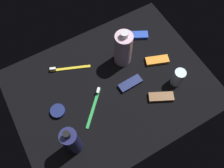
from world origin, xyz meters
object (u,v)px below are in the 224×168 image
(lotion_bottle, at_px, (72,141))
(snack_bar_brown, at_px, (161,97))
(snack_bar_navy, at_px, (130,83))
(snack_bar_blue, at_px, (137,35))
(toothbrush_green, at_px, (94,105))
(toothbrush_yellow, at_px, (68,68))
(cream_tin_left, at_px, (58,111))
(snack_bar_orange, at_px, (157,60))
(deodorant_stick, at_px, (178,77))
(bodywash_bottle, at_px, (123,49))

(lotion_bottle, relative_size, snack_bar_brown, 1.96)
(snack_bar_navy, distance_m, snack_bar_blue, 0.26)
(lotion_bottle, relative_size, toothbrush_green, 1.48)
(toothbrush_green, xyz_separation_m, snack_bar_navy, (0.18, 0.01, 0.00))
(toothbrush_yellow, height_order, snack_bar_blue, toothbrush_yellow)
(cream_tin_left, bearing_deg, toothbrush_green, -19.05)
(toothbrush_yellow, relative_size, snack_bar_brown, 1.65)
(snack_bar_orange, xyz_separation_m, snack_bar_navy, (-0.17, -0.04, 0.00))
(snack_bar_orange, relative_size, snack_bar_blue, 1.00)
(lotion_bottle, bearing_deg, deodorant_stick, 3.84)
(toothbrush_green, height_order, toothbrush_yellow, same)
(lotion_bottle, height_order, bodywash_bottle, lotion_bottle)
(snack_bar_brown, relative_size, cream_tin_left, 1.73)
(snack_bar_orange, bearing_deg, deodorant_stick, -65.06)
(snack_bar_blue, bearing_deg, bodywash_bottle, -120.75)
(deodorant_stick, distance_m, snack_bar_navy, 0.20)
(lotion_bottle, height_order, snack_bar_brown, lotion_bottle)
(bodywash_bottle, bearing_deg, snack_bar_blue, 31.52)
(toothbrush_yellow, xyz_separation_m, snack_bar_blue, (0.37, 0.00, 0.00))
(toothbrush_green, distance_m, cream_tin_left, 0.15)
(deodorant_stick, relative_size, snack_bar_orange, 0.84)
(bodywash_bottle, relative_size, snack_bar_navy, 1.85)
(deodorant_stick, distance_m, snack_bar_orange, 0.13)
(lotion_bottle, height_order, cream_tin_left, lotion_bottle)
(toothbrush_green, relative_size, cream_tin_left, 2.30)
(toothbrush_green, xyz_separation_m, cream_tin_left, (-0.14, 0.05, 0.00))
(toothbrush_yellow, xyz_separation_m, snack_bar_navy, (0.20, -0.20, 0.00))
(toothbrush_green, bearing_deg, toothbrush_yellow, 95.78)
(lotion_bottle, bearing_deg, snack_bar_navy, 20.82)
(toothbrush_yellow, distance_m, cream_tin_left, 0.20)
(lotion_bottle, height_order, deodorant_stick, lotion_bottle)
(deodorant_stick, xyz_separation_m, toothbrush_yellow, (-0.38, 0.29, -0.04))
(deodorant_stick, distance_m, snack_bar_blue, 0.29)
(lotion_bottle, height_order, snack_bar_navy, lotion_bottle)
(lotion_bottle, xyz_separation_m, snack_bar_orange, (0.49, 0.16, -0.08))
(lotion_bottle, xyz_separation_m, deodorant_stick, (0.50, 0.03, -0.05))
(bodywash_bottle, distance_m, snack_bar_orange, 0.18)
(lotion_bottle, distance_m, bodywash_bottle, 0.43)
(toothbrush_green, distance_m, toothbrush_yellow, 0.21)
(bodywash_bottle, height_order, snack_bar_brown, bodywash_bottle)
(snack_bar_navy, xyz_separation_m, cream_tin_left, (-0.32, 0.04, 0.00))
(snack_bar_orange, bearing_deg, snack_bar_navy, -146.47)
(lotion_bottle, distance_m, snack_bar_brown, 0.41)
(bodywash_bottle, relative_size, snack_bar_brown, 1.85)
(lotion_bottle, relative_size, deodorant_stick, 2.35)
(deodorant_stick, relative_size, toothbrush_green, 0.63)
(bodywash_bottle, xyz_separation_m, cream_tin_left, (-0.36, -0.09, -0.08))
(snack_bar_brown, bearing_deg, snack_bar_orange, 87.42)
(snack_bar_navy, height_order, snack_bar_blue, same)
(snack_bar_brown, bearing_deg, deodorant_stick, 42.75)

